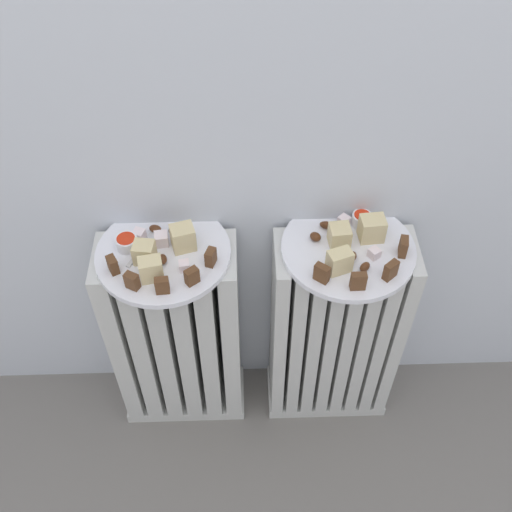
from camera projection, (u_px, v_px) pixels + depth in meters
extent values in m
plane|color=slate|center=(260.00, 504.00, 1.40)|extent=(6.00, 6.00, 0.00)
cube|color=silver|center=(187.00, 394.00, 1.58)|extent=(0.29, 0.14, 0.03)
cube|color=silver|center=(122.00, 334.00, 1.37)|extent=(0.04, 0.14, 0.52)
cube|color=silver|center=(144.00, 334.00, 1.37)|extent=(0.04, 0.14, 0.52)
cube|color=silver|center=(166.00, 333.00, 1.37)|extent=(0.04, 0.14, 0.52)
cube|color=silver|center=(188.00, 333.00, 1.37)|extent=(0.04, 0.14, 0.52)
cube|color=silver|center=(209.00, 332.00, 1.37)|extent=(0.04, 0.14, 0.52)
cube|color=silver|center=(231.00, 331.00, 1.37)|extent=(0.04, 0.14, 0.52)
cube|color=silver|center=(324.00, 390.00, 1.58)|extent=(0.29, 0.14, 0.03)
cube|color=silver|center=(278.00, 330.00, 1.37)|extent=(0.03, 0.14, 0.52)
cube|color=silver|center=(294.00, 330.00, 1.37)|extent=(0.03, 0.14, 0.52)
cube|color=silver|center=(311.00, 329.00, 1.38)|extent=(0.03, 0.14, 0.52)
cube|color=silver|center=(327.00, 329.00, 1.38)|extent=(0.03, 0.14, 0.52)
cube|color=silver|center=(343.00, 329.00, 1.38)|extent=(0.03, 0.14, 0.52)
cube|color=silver|center=(359.00, 328.00, 1.38)|extent=(0.03, 0.14, 0.52)
cube|color=silver|center=(375.00, 328.00, 1.38)|extent=(0.03, 0.14, 0.52)
cube|color=silver|center=(391.00, 327.00, 1.38)|extent=(0.03, 0.14, 0.52)
cylinder|color=white|center=(163.00, 253.00, 1.17)|extent=(0.26, 0.26, 0.01)
cylinder|color=white|center=(348.00, 249.00, 1.18)|extent=(0.26, 0.26, 0.01)
cube|color=#56351E|center=(113.00, 265.00, 1.12)|extent=(0.03, 0.03, 0.03)
cube|color=#56351E|center=(132.00, 281.00, 1.09)|extent=(0.03, 0.03, 0.03)
cube|color=#56351E|center=(162.00, 285.00, 1.09)|extent=(0.03, 0.02, 0.03)
cube|color=#56351E|center=(192.00, 276.00, 1.10)|extent=(0.03, 0.03, 0.03)
cube|color=#56351E|center=(211.00, 257.00, 1.13)|extent=(0.02, 0.03, 0.03)
cube|color=beige|center=(183.00, 238.00, 1.15)|extent=(0.05, 0.05, 0.05)
cube|color=beige|center=(151.00, 269.00, 1.10)|extent=(0.05, 0.04, 0.05)
cube|color=beige|center=(144.00, 253.00, 1.13)|extent=(0.04, 0.04, 0.04)
cube|color=white|center=(184.00, 266.00, 1.13)|extent=(0.02, 0.02, 0.02)
cube|color=white|center=(161.00, 239.00, 1.17)|extent=(0.03, 0.03, 0.03)
cube|color=white|center=(139.00, 235.00, 1.18)|extent=(0.03, 0.03, 0.02)
ellipsoid|color=#4C2814|center=(155.00, 229.00, 1.19)|extent=(0.03, 0.02, 0.01)
ellipsoid|color=#4C2814|center=(174.00, 231.00, 1.19)|extent=(0.03, 0.03, 0.01)
ellipsoid|color=#4C2814|center=(163.00, 259.00, 1.14)|extent=(0.02, 0.03, 0.01)
cylinder|color=white|center=(127.00, 243.00, 1.16)|extent=(0.04, 0.04, 0.02)
cylinder|color=red|center=(126.00, 241.00, 1.16)|extent=(0.03, 0.03, 0.01)
cube|color=#56351E|center=(322.00, 273.00, 1.10)|extent=(0.03, 0.03, 0.04)
cube|color=#56351E|center=(358.00, 281.00, 1.09)|extent=(0.03, 0.01, 0.04)
cube|color=#56351E|center=(391.00, 270.00, 1.11)|extent=(0.03, 0.03, 0.04)
cube|color=#56351E|center=(403.00, 247.00, 1.15)|extent=(0.02, 0.03, 0.04)
cube|color=beige|center=(339.00, 261.00, 1.12)|extent=(0.05, 0.04, 0.05)
cube|color=beige|center=(372.00, 228.00, 1.17)|extent=(0.05, 0.04, 0.05)
cube|color=beige|center=(339.00, 236.00, 1.16)|extent=(0.04, 0.04, 0.04)
cube|color=white|center=(374.00, 253.00, 1.15)|extent=(0.03, 0.03, 0.02)
cube|color=white|center=(344.00, 221.00, 1.21)|extent=(0.03, 0.03, 0.02)
ellipsoid|color=#4C2814|center=(365.00, 267.00, 1.13)|extent=(0.03, 0.03, 0.02)
ellipsoid|color=#4C2814|center=(315.00, 237.00, 1.18)|extent=(0.03, 0.03, 0.02)
ellipsoid|color=#4C2814|center=(352.00, 256.00, 1.15)|extent=(0.03, 0.03, 0.02)
ellipsoid|color=#4C2814|center=(327.00, 225.00, 1.20)|extent=(0.03, 0.02, 0.02)
cylinder|color=white|center=(362.00, 219.00, 1.20)|extent=(0.04, 0.04, 0.02)
cylinder|color=red|center=(362.00, 217.00, 1.20)|extent=(0.03, 0.03, 0.01)
cube|color=silver|center=(138.00, 255.00, 1.16)|extent=(0.04, 0.07, 0.00)
cube|color=silver|center=(154.00, 235.00, 1.19)|extent=(0.03, 0.03, 0.00)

